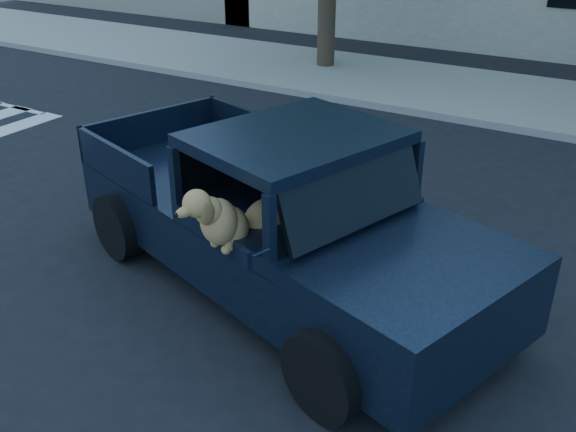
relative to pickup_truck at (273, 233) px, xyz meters
The scene contains 4 objects.
ground 0.84m from the pickup_truck, 113.75° to the right, with size 120.00×120.00×0.00m, color black.
far_sidewalk 8.73m from the pickup_truck, 91.41° to the left, with size 60.00×4.00×0.15m, color gray.
lane_stripes 3.48m from the pickup_truck, 58.49° to the left, with size 21.60×0.14×0.01m, color silver, non-canonical shape.
pickup_truck is the anchor object (origin of this frame).
Camera 1 is at (3.62, -4.81, 4.03)m, focal length 40.00 mm.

